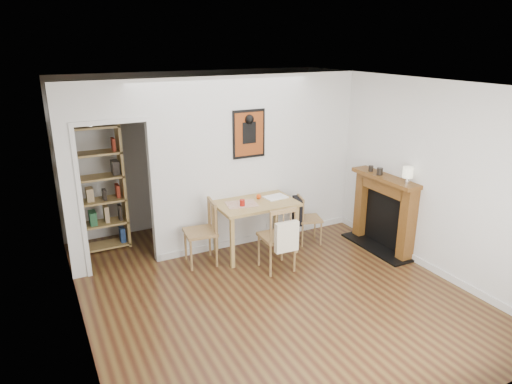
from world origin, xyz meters
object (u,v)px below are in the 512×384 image
mantel_lamp (408,173)px  fireplace (384,210)px  dining_table (256,208)px  orange_fruit (259,197)px  chair_right (308,219)px  notebook (276,197)px  ceramic_jar_b (371,169)px  chair_front (277,237)px  ceramic_jar_a (380,171)px  bookshelf (96,190)px  red_glass (242,203)px  chair_left (200,233)px

mantel_lamp → fireplace: bearing=86.6°
dining_table → orange_fruit: bearing=45.0°
chair_right → fireplace: (0.93, -0.67, 0.21)m
notebook → ceramic_jar_b: ceramic_jar_b is taller
orange_fruit → notebook: size_ratio=0.22×
mantel_lamp → notebook: bearing=140.4°
chair_right → mantel_lamp: (0.91, -1.08, 0.90)m
chair_front → ceramic_jar_a: size_ratio=8.90×
bookshelf → red_glass: bookshelf is taller
chair_left → fireplace: 2.80m
chair_left → chair_right: size_ratio=1.21×
chair_left → fireplace: size_ratio=0.76×
orange_fruit → ceramic_jar_a: bearing=-25.2°
chair_right → red_glass: size_ratio=8.09×
dining_table → mantel_lamp: mantel_lamp is taller
chair_right → orange_fruit: 0.92m
mantel_lamp → red_glass: bearing=151.9°
notebook → mantel_lamp: 1.93m
chair_front → chair_left: bearing=143.9°
dining_table → ceramic_jar_a: bearing=-20.9°
chair_left → chair_right: 1.77m
fireplace → notebook: (-1.46, 0.78, 0.19)m
bookshelf → mantel_lamp: (3.85, -2.34, 0.35)m
notebook → orange_fruit: bearing=165.4°
red_glass → notebook: 0.61m
notebook → ceramic_jar_a: bearing=-27.0°
bookshelf → notebook: (2.41, -1.15, -0.14)m
red_glass → orange_fruit: red_glass is taller
chair_front → orange_fruit: size_ratio=12.97×
chair_left → mantel_lamp: (2.67, -1.17, 0.83)m
chair_front → chair_right: bearing=32.3°
bookshelf → fireplace: bookshelf is taller
red_glass → ceramic_jar_a: bearing=-16.9°
dining_table → ceramic_jar_a: 1.93m
ceramic_jar_b → notebook: bearing=160.5°
bookshelf → orange_fruit: bookshelf is taller
chair_front → bookshelf: bearing=138.7°
ceramic_jar_b → chair_right: bearing=156.1°
fireplace → notebook: size_ratio=3.78×
fireplace → bookshelf: bearing=153.5°
notebook → ceramic_jar_b: (1.39, -0.49, 0.40)m
chair_left → fireplace: bearing=-15.8°
fireplace → ceramic_jar_b: (-0.08, 0.29, 0.59)m
fireplace → ceramic_jar_a: 0.61m
fireplace → chair_left: bearing=164.2°
fireplace → red_glass: 2.19m
chair_front → fireplace: (1.81, -0.12, 0.13)m
chair_front → mantel_lamp: 2.03m
red_glass → notebook: size_ratio=0.29×
red_glass → bookshelf: bearing=145.3°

